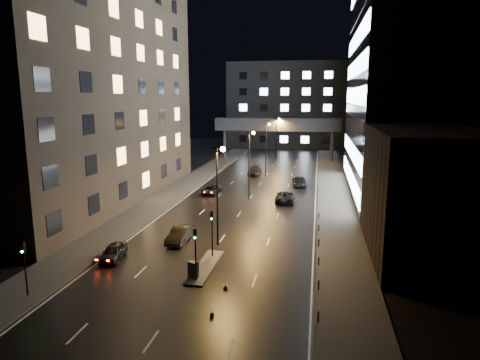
{
  "coord_description": "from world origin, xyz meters",
  "views": [
    {
      "loc": [
        9.8,
        -32.74,
        14.9
      ],
      "look_at": [
        -0.36,
        22.6,
        4.0
      ],
      "focal_mm": 32.0,
      "sensor_mm": 36.0,
      "label": 1
    }
  ],
  "objects_px": {
    "car_away_a": "(113,252)",
    "car_toward_a": "(285,197)",
    "car_away_b": "(180,234)",
    "utility_cabinet": "(193,269)",
    "car_toward_b": "(299,181)",
    "car_away_c": "(211,190)",
    "car_away_d": "(255,171)"
  },
  "relations": [
    {
      "from": "utility_cabinet",
      "to": "car_toward_b",
      "type": "bearing_deg",
      "value": 103.08
    },
    {
      "from": "car_away_c",
      "to": "utility_cabinet",
      "type": "bearing_deg",
      "value": -73.87
    },
    {
      "from": "car_toward_a",
      "to": "car_away_a",
      "type": "bearing_deg",
      "value": 59.3
    },
    {
      "from": "car_away_d",
      "to": "car_toward_b",
      "type": "bearing_deg",
      "value": -45.63
    },
    {
      "from": "car_away_b",
      "to": "car_away_d",
      "type": "relative_size",
      "value": 0.87
    },
    {
      "from": "car_away_a",
      "to": "car_away_b",
      "type": "relative_size",
      "value": 0.86
    },
    {
      "from": "car_away_a",
      "to": "utility_cabinet",
      "type": "height_order",
      "value": "utility_cabinet"
    },
    {
      "from": "car_away_d",
      "to": "utility_cabinet",
      "type": "height_order",
      "value": "car_away_d"
    },
    {
      "from": "car_away_a",
      "to": "car_away_d",
      "type": "xyz_separation_m",
      "value": [
        6.49,
        45.99,
        0.1
      ]
    },
    {
      "from": "car_away_b",
      "to": "car_away_c",
      "type": "distance_m",
      "value": 22.71
    },
    {
      "from": "car_away_d",
      "to": "car_away_c",
      "type": "bearing_deg",
      "value": -105.66
    },
    {
      "from": "car_away_a",
      "to": "car_away_b",
      "type": "height_order",
      "value": "car_away_b"
    },
    {
      "from": "car_away_c",
      "to": "car_toward_a",
      "type": "xyz_separation_m",
      "value": [
        11.78,
        -3.04,
        0.12
      ]
    },
    {
      "from": "car_toward_b",
      "to": "car_away_b",
      "type": "bearing_deg",
      "value": 65.91
    },
    {
      "from": "car_away_c",
      "to": "car_toward_b",
      "type": "distance_m",
      "value": 16.02
    },
    {
      "from": "car_away_a",
      "to": "car_away_d",
      "type": "distance_m",
      "value": 46.44
    },
    {
      "from": "car_away_a",
      "to": "car_away_b",
      "type": "distance_m",
      "value": 7.45
    },
    {
      "from": "utility_cabinet",
      "to": "car_away_b",
      "type": "bearing_deg",
      "value": 137.61
    },
    {
      "from": "car_toward_a",
      "to": "car_toward_b",
      "type": "xyz_separation_m",
      "value": [
        1.52,
        11.97,
        0.04
      ]
    },
    {
      "from": "car_toward_a",
      "to": "car_toward_b",
      "type": "distance_m",
      "value": 12.06
    },
    {
      "from": "car_toward_b",
      "to": "utility_cabinet",
      "type": "height_order",
      "value": "car_toward_b"
    },
    {
      "from": "car_toward_a",
      "to": "car_toward_b",
      "type": "relative_size",
      "value": 1.0
    },
    {
      "from": "car_away_b",
      "to": "car_toward_b",
      "type": "distance_m",
      "value": 33.35
    },
    {
      "from": "car_away_c",
      "to": "car_toward_b",
      "type": "relative_size",
      "value": 0.85
    },
    {
      "from": "car_away_a",
      "to": "car_toward_a",
      "type": "relative_size",
      "value": 0.75
    },
    {
      "from": "car_away_b",
      "to": "car_toward_a",
      "type": "distance_m",
      "value": 21.69
    },
    {
      "from": "car_away_b",
      "to": "car_toward_b",
      "type": "height_order",
      "value": "car_toward_b"
    },
    {
      "from": "car_away_c",
      "to": "car_away_d",
      "type": "xyz_separation_m",
      "value": [
        4.28,
        17.55,
        0.15
      ]
    },
    {
      "from": "car_away_a",
      "to": "utility_cabinet",
      "type": "bearing_deg",
      "value": -25.16
    },
    {
      "from": "car_away_a",
      "to": "car_toward_b",
      "type": "distance_m",
      "value": 40.46
    },
    {
      "from": "car_away_a",
      "to": "car_toward_a",
      "type": "bearing_deg",
      "value": 53.95
    },
    {
      "from": "car_away_d",
      "to": "car_toward_a",
      "type": "distance_m",
      "value": 21.91
    }
  ]
}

